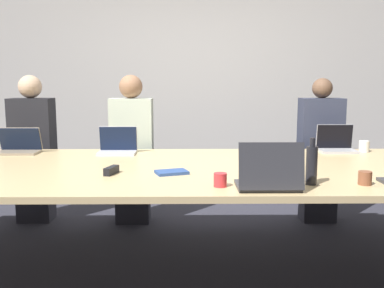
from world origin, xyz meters
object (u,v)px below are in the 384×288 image
at_px(person_far_right, 320,153).
at_px(person_far_midleft, 132,151).
at_px(laptop_far_right, 336,144).
at_px(cup_far_right, 364,146).
at_px(bottle_near_midright, 312,165).
at_px(stapler, 111,170).
at_px(person_far_left, 33,151).
at_px(laptop_far_midleft, 118,146).
at_px(laptop_near_midright, 269,176).
at_px(cup_near_midright, 220,180).
at_px(laptop_far_left, 19,146).
at_px(cup_near_right, 365,178).

xyz_separation_m(person_far_right, person_far_midleft, (-1.83, -0.03, 0.02)).
xyz_separation_m(laptop_far_right, cup_far_right, (0.23, -0.03, -0.02)).
distance_m(laptop_far_right, bottle_near_midright, 1.36).
bearing_deg(stapler, person_far_left, 142.53).
relative_size(laptop_far_midleft, stapler, 2.05).
height_order(laptop_near_midright, cup_near_midright, laptop_near_midright).
xyz_separation_m(cup_far_right, laptop_far_left, (-2.99, -0.04, 0.02)).
height_order(laptop_far_right, person_far_midleft, person_far_midleft).
height_order(laptop_far_left, laptop_far_midleft, laptop_far_midleft).
xyz_separation_m(laptop_far_midleft, stapler, (0.09, -0.84, -0.04)).
bearing_deg(person_far_midleft, person_far_right, 0.79).
distance_m(person_far_left, laptop_near_midright, 2.66).
bearing_deg(person_far_left, laptop_far_midleft, -29.81).
bearing_deg(bottle_near_midright, laptop_near_midright, -154.86).
xyz_separation_m(cup_near_right, laptop_near_midright, (-0.59, -0.12, 0.04)).
bearing_deg(cup_near_midright, bottle_near_midright, 5.07).
xyz_separation_m(laptop_far_left, bottle_near_midright, (2.18, -1.16, 0.06)).
bearing_deg(person_far_midleft, laptop_far_left, -153.73).
relative_size(laptop_far_right, laptop_far_left, 0.89).
bearing_deg(person_far_midleft, laptop_far_right, -11.57).
xyz_separation_m(cup_near_right, cup_near_midright, (-0.86, -0.04, -0.00)).
bearing_deg(laptop_far_left, person_far_midleft, 26.27).
relative_size(laptop_far_left, laptop_near_midright, 0.99).
height_order(laptop_far_midleft, cup_near_midright, laptop_far_midleft).
relative_size(laptop_far_right, cup_near_right, 3.94).
bearing_deg(laptop_near_midright, laptop_far_left, -34.08).
distance_m(person_far_left, person_far_midleft, 0.97).
distance_m(laptop_far_right, laptop_far_midleft, 1.91).
xyz_separation_m(person_far_left, laptop_far_midleft, (0.91, -0.52, 0.13)).
xyz_separation_m(laptop_far_right, laptop_far_midleft, (-1.90, -0.09, -0.00)).
height_order(cup_far_right, laptop_far_midleft, laptop_far_midleft).
distance_m(cup_near_midright, bottle_near_midright, 0.55).
height_order(person_far_left, cup_near_right, person_far_left).
relative_size(cup_far_right, stapler, 0.62).
height_order(cup_far_right, person_far_midleft, person_far_midleft).
height_order(laptop_far_left, person_far_midleft, person_far_midleft).
height_order(cup_far_right, cup_near_midright, cup_far_right).
bearing_deg(laptop_far_left, cup_near_midright, -36.44).
bearing_deg(person_far_midleft, cup_near_right, -45.59).
bearing_deg(laptop_far_right, person_far_midleft, 168.43).
bearing_deg(cup_far_right, bottle_near_midright, -124.02).
relative_size(person_far_right, bottle_near_midright, 5.02).
height_order(laptop_far_left, stapler, laptop_far_left).
xyz_separation_m(person_far_left, person_far_midleft, (0.97, -0.05, 0.00)).
relative_size(cup_far_right, person_far_left, 0.07).
xyz_separation_m(laptop_far_right, cup_near_midright, (-1.12, -1.28, -0.03)).
xyz_separation_m(laptop_far_left, person_far_midleft, (0.91, 0.45, -0.13)).
xyz_separation_m(laptop_far_midleft, laptop_near_midright, (1.06, -1.27, 0.01)).
bearing_deg(laptop_far_left, stapler, -42.34).
relative_size(cup_far_right, cup_near_right, 1.19).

